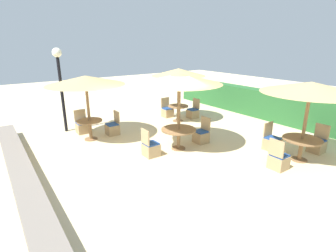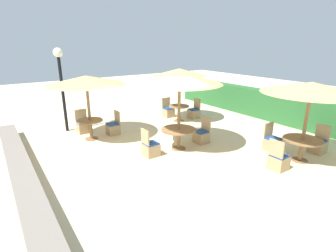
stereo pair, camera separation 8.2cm
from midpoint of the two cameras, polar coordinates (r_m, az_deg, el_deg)
ground_plane at (r=8.56m, az=-3.57°, el=-6.46°), size 40.00×40.00×0.00m
hedge_row at (r=13.06m, az=22.62°, el=3.79°), size 13.00×0.70×1.33m
stone_border at (r=7.45m, az=-28.95°, el=-11.01°), size 10.00×0.56×0.40m
lamp_post at (r=11.19m, az=-22.75°, el=10.48°), size 0.36×0.36×3.32m
parasol_front_left at (r=9.84m, az=-17.73°, el=9.43°), size 2.77×2.77×2.39m
round_table_front_left at (r=10.19m, az=-16.87°, el=0.17°), size 0.93×0.93×0.75m
patio_chair_front_left_west at (r=11.13m, az=-18.32°, el=-0.13°), size 0.46×0.46×0.93m
patio_chair_front_left_north at (r=10.63m, az=-12.14°, el=-0.44°), size 0.46×0.46×0.93m
parasol_center at (r=8.47m, az=2.20°, el=10.19°), size 2.77×2.77×2.57m
round_table_center at (r=8.89m, az=2.06°, el=-1.47°), size 1.18×1.18×0.72m
patio_chair_center_north at (r=9.64m, az=7.02°, el=-2.07°), size 0.46×0.46×0.93m
patio_chair_center_south at (r=8.45m, az=-4.07°, el=-4.86°), size 0.46×0.46×0.93m
parasol_back_right at (r=8.57m, az=28.45°, el=7.35°), size 2.80×2.80×2.44m
round_table_back_right at (r=8.98m, az=26.87°, el=-3.30°), size 1.14×1.14×0.72m
patio_chair_back_right_west at (r=9.57m, az=21.41°, el=-3.35°), size 0.46×0.46×0.93m
patio_chair_back_right_north at (r=10.03m, az=29.49°, el=-3.52°), size 0.46×0.46×0.93m
patio_chair_back_right_south at (r=8.23m, az=22.64°, el=-6.93°), size 0.46×0.46×0.93m
parasol_back_left at (r=11.79m, az=2.12°, el=11.58°), size 2.38×2.38×2.42m
round_table_back_left at (r=12.09m, az=2.03°, el=3.59°), size 0.93×0.93×0.74m
patio_chair_back_left_north at (r=12.75m, az=5.28°, el=2.93°), size 0.46×0.46×0.93m
patio_chair_back_left_west at (r=12.89m, az=-0.34°, el=3.16°), size 0.46×0.46×0.93m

